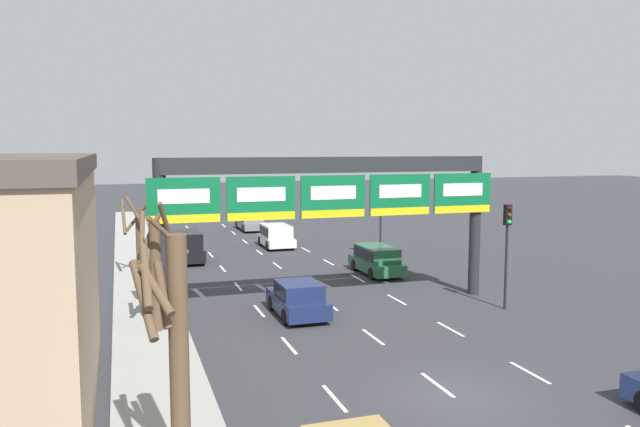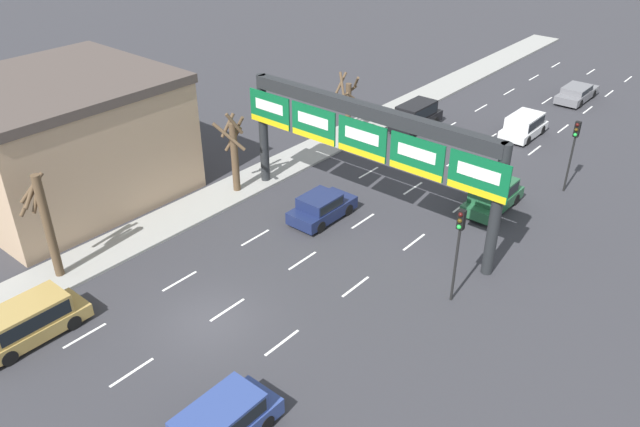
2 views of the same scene
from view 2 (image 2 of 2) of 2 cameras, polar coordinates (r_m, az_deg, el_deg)
The scene contains 17 objects.
ground_plane at distance 27.64m, azimuth -10.00°, elevation -9.67°, with size 220.00×220.00×0.00m, color #333338.
sidewalk_left at distance 33.14m, azimuth -19.14°, elevation -3.44°, with size 2.80×110.00×0.15m.
lane_dashes at distance 35.98m, azimuth 6.33°, elevation 0.87°, with size 6.72×67.00×0.01m.
sign_gantry at distance 31.78m, azimuth 4.18°, elevation 7.27°, with size 15.92×0.70×6.72m.
building_near at distance 38.31m, azimuth -22.52°, elevation 6.35°, with size 10.72×11.56×6.95m.
suv_gold at distance 28.49m, azimuth -25.14°, elevation -8.78°, with size 1.88×4.63×1.67m.
suv_blue at distance 22.32m, azimuth -9.13°, elevation -18.38°, with size 1.85×4.33×1.62m.
car_grey at distance 55.25m, azimuth 22.42°, elevation 10.19°, with size 1.92×4.89×1.26m.
suv_green at distance 36.18m, azimuth 15.56°, elevation 1.65°, with size 1.82×4.35×1.59m.
suv_black at distance 46.16m, azimuth 8.78°, elevation 8.93°, with size 1.86×4.50×1.89m.
car_navy at distance 33.90m, azimuth 0.12°, elevation 0.64°, with size 1.89×3.97×1.49m.
suv_white at distance 46.53m, azimuth 18.17°, elevation 7.73°, with size 1.97×4.09×1.60m.
traffic_light_near_gantry at distance 27.11m, azimuth 12.57°, elevation -2.16°, with size 0.30×0.35×4.66m.
traffic_light_mid_block at distance 38.63m, azimuth 22.22°, elevation 6.05°, with size 0.30×0.35×4.39m.
tree_bare_closest at distance 36.19m, azimuth -7.87°, elevation 5.78°, with size 2.06×2.06×5.00m.
tree_bare_second at distance 30.76m, azimuth -23.84°, elevation -0.61°, with size 1.15×1.58×5.26m.
tree_bare_third at distance 43.95m, azimuth 2.55°, elevation 10.09°, with size 1.77×1.75×4.40m.
Camera 2 is at (17.07, -12.90, 17.50)m, focal length 35.00 mm.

